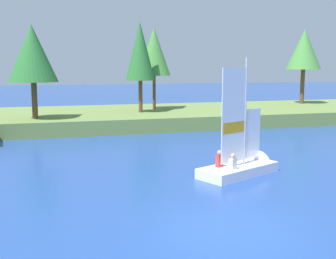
{
  "coord_description": "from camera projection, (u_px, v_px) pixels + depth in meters",
  "views": [
    {
      "loc": [
        -4.73,
        -10.43,
        4.59
      ],
      "look_at": [
        1.49,
        11.33,
        1.2
      ],
      "focal_mm": 44.96,
      "sensor_mm": 36.0,
      "label": 1
    }
  ],
  "objects": [
    {
      "name": "shoreline_tree_midright",
      "position": [
        304.0,
        50.0,
        40.15
      ],
      "size": [
        3.26,
        3.26,
        7.08
      ],
      "color": "brown",
      "rests_on": "shore_bank"
    },
    {
      "name": "sailboat",
      "position": [
        249.0,
        164.0,
        18.42
      ],
      "size": [
        4.42,
        3.06,
        5.45
      ],
      "rotation": [
        0.0,
        0.0,
        0.44
      ],
      "color": "white",
      "rests_on": "ground"
    },
    {
      "name": "shoreline_tree_centre",
      "position": [
        154.0,
        52.0,
        34.73
      ],
      "size": [
        2.72,
        2.72,
        6.76
      ],
      "color": "brown",
      "rests_on": "shore_bank"
    },
    {
      "name": "ground_plane",
      "position": [
        227.0,
        231.0,
        11.88
      ],
      "size": [
        200.0,
        200.0,
        0.0
      ],
      "primitive_type": "plane",
      "color": "#234793"
    },
    {
      "name": "shoreline_tree_left",
      "position": [
        32.0,
        54.0,
        28.16
      ],
      "size": [
        3.3,
        3.3,
        6.35
      ],
      "color": "brown",
      "rests_on": "shore_bank"
    },
    {
      "name": "shore_bank",
      "position": [
        110.0,
        118.0,
        33.85
      ],
      "size": [
        80.0,
        11.66,
        1.04
      ],
      "primitive_type": "cube",
      "color": "olive",
      "rests_on": "ground"
    },
    {
      "name": "shoreline_tree_midleft",
      "position": [
        140.0,
        52.0,
        32.34
      ],
      "size": [
        2.26,
        2.26,
        6.97
      ],
      "color": "brown",
      "rests_on": "shore_bank"
    }
  ]
}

